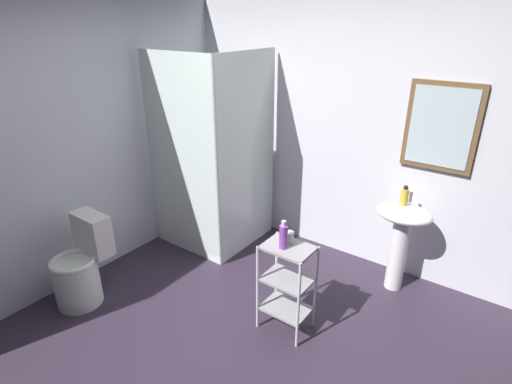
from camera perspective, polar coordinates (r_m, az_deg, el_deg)
name	(u,v)px	position (r m, az deg, el deg)	size (l,w,h in m)	color
ground_plane	(235,361)	(3.14, -2.97, -22.87)	(4.20, 4.20, 0.02)	#312638
wall_back	(357,135)	(3.90, 14.21, 7.90)	(4.20, 0.14, 2.50)	silver
wall_left	(62,148)	(3.78, -25.97, 5.66)	(0.10, 4.20, 2.50)	silver
shower_stall	(216,202)	(4.27, -5.78, -1.40)	(0.92, 0.92, 2.00)	white
pedestal_sink	(401,231)	(3.67, 20.01, -5.22)	(0.46, 0.37, 0.81)	white
sink_faucet	(411,196)	(3.66, 21.19, -0.60)	(0.03, 0.03, 0.10)	silver
toilet	(81,268)	(3.75, -23.67, -9.93)	(0.37, 0.49, 0.76)	white
storage_cart	(287,281)	(3.10, 4.42, -12.56)	(0.38, 0.28, 0.74)	silver
hand_soap_bottle	(404,197)	(3.57, 20.39, -0.61)	(0.06, 0.06, 0.17)	gold
conditioner_bottle_purple	(283,236)	(2.87, 3.92, -6.31)	(0.06, 0.06, 0.22)	purple
rinse_cup	(289,237)	(2.97, 4.75, -6.44)	(0.07, 0.07, 0.09)	silver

